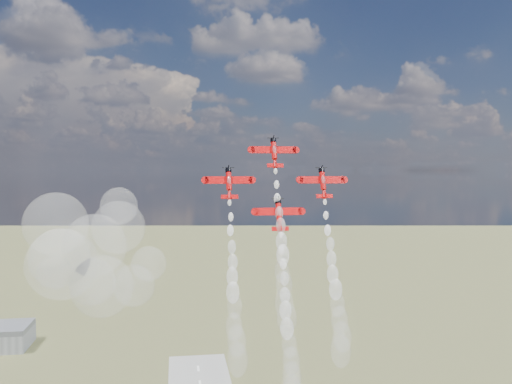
{
  "coord_description": "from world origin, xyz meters",
  "views": [
    {
      "loc": [
        -11.14,
        -145.64,
        101.86
      ],
      "look_at": [
        11.93,
        8.79,
        95.66
      ],
      "focal_mm": 38.0,
      "sensor_mm": 36.0,
      "label": 1
    }
  ],
  "objects_px": {
    "plane_lead": "(274,152)",
    "plane_left": "(229,183)",
    "plane_right": "(323,182)",
    "plane_slot": "(279,214)"
  },
  "relations": [
    {
      "from": "plane_lead",
      "to": "plane_left",
      "type": "xyz_separation_m",
      "value": [
        -13.87,
        -3.84,
        -8.91
      ]
    },
    {
      "from": "plane_left",
      "to": "plane_lead",
      "type": "bearing_deg",
      "value": 15.48
    },
    {
      "from": "plane_lead",
      "to": "plane_right",
      "type": "relative_size",
      "value": 1.0
    },
    {
      "from": "plane_right",
      "to": "plane_lead",
      "type": "bearing_deg",
      "value": 164.52
    },
    {
      "from": "plane_left",
      "to": "plane_slot",
      "type": "relative_size",
      "value": 1.0
    },
    {
      "from": "plane_right",
      "to": "plane_slot",
      "type": "bearing_deg",
      "value": -164.52
    },
    {
      "from": "plane_lead",
      "to": "plane_left",
      "type": "distance_m",
      "value": 16.93
    },
    {
      "from": "plane_slot",
      "to": "plane_right",
      "type": "bearing_deg",
      "value": 15.48
    },
    {
      "from": "plane_left",
      "to": "plane_right",
      "type": "relative_size",
      "value": 1.0
    },
    {
      "from": "plane_lead",
      "to": "plane_right",
      "type": "bearing_deg",
      "value": -15.48
    }
  ]
}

